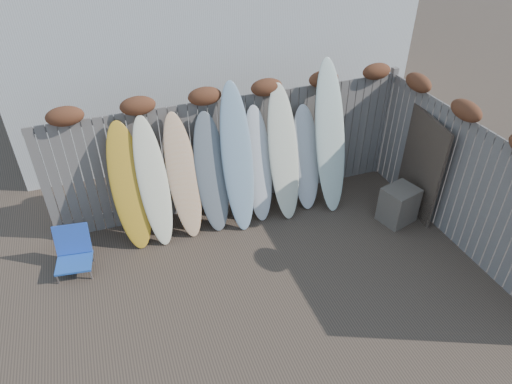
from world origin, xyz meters
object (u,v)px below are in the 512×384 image
object	(u,v)px
beach_chair	(73,251)
lattice_panel	(421,165)
surfboard_0	(130,187)
wooden_crate	(399,205)

from	to	relation	value
beach_chair	lattice_panel	world-z (taller)	lattice_panel
lattice_panel	surfboard_0	xyz separation A→B (m)	(-4.65, 0.85, 0.11)
wooden_crate	surfboard_0	distance (m)	4.37
beach_chair	wooden_crate	distance (m)	5.20
lattice_panel	surfboard_0	distance (m)	4.73
wooden_crate	lattice_panel	distance (m)	0.75
surfboard_0	beach_chair	bearing A→B (deg)	-160.61
beach_chair	wooden_crate	xyz separation A→B (m)	(5.15, -0.69, 0.01)
wooden_crate	surfboard_0	world-z (taller)	surfboard_0
wooden_crate	lattice_panel	world-z (taller)	lattice_panel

